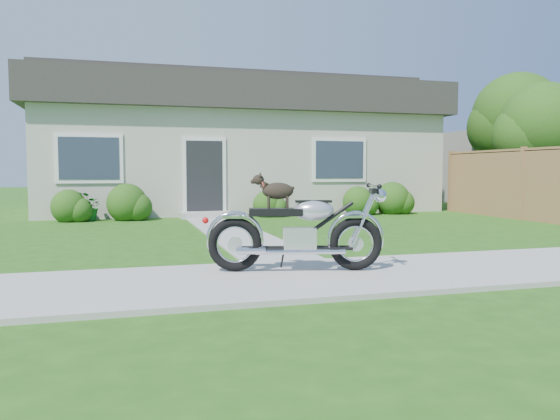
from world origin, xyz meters
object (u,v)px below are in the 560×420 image
object	(u,v)px
tree_far	(521,121)
fence	(523,184)
potted_plant_right	(283,205)
house	(236,144)
potted_plant_left	(90,207)
motorcycle_with_dog	(299,229)
tree_near	(549,129)

from	to	relation	value
tree_far	fence	bearing A→B (deg)	-128.88
potted_plant_right	tree_far	bearing A→B (deg)	8.15
house	potted_plant_left	xyz separation A→B (m)	(-4.48, -3.44, -1.79)
house	tree_far	size ratio (longest dim) A/B	2.71
potted_plant_left	motorcycle_with_dog	world-z (taller)	motorcycle_with_dog
fence	motorcycle_with_dog	xyz separation A→B (m)	(-7.89, -5.46, -0.38)
fence	motorcycle_with_dog	world-z (taller)	fence
fence	tree_far	bearing A→B (deg)	51.12
house	motorcycle_with_dog	bearing A→B (deg)	-97.72
motorcycle_with_dog	tree_near	bearing A→B (deg)	48.26
tree_far	potted_plant_left	xyz separation A→B (m)	(-14.07, -1.28, -2.62)
tree_far	potted_plant_right	size ratio (longest dim) A/B	7.09
house	potted_plant_left	size ratio (longest dim) A/B	17.07
tree_far	motorcycle_with_dog	xyz separation A→B (m)	(-11.18, -9.55, -2.42)
house	fence	xyz separation A→B (m)	(6.30, -6.24, -1.22)
tree_near	potted_plant_left	bearing A→B (deg)	175.02
fence	motorcycle_with_dog	size ratio (longest dim) A/B	3.02
tree_near	house	bearing A→B (deg)	151.84
potted_plant_left	motorcycle_with_dog	distance (m)	8.75
fence	potted_plant_left	world-z (taller)	fence
fence	potted_plant_left	xyz separation A→B (m)	(-10.78, 2.80, -0.57)
tree_far	house	bearing A→B (deg)	167.31
fence	potted_plant_left	distance (m)	11.15
potted_plant_right	motorcycle_with_dog	bearing A→B (deg)	-105.02
potted_plant_left	house	bearing A→B (deg)	37.57
tree_far	motorcycle_with_dog	distance (m)	14.90
potted_plant_right	fence	bearing A→B (deg)	-26.27
fence	potted_plant_right	size ratio (longest dim) A/B	10.08
tree_near	tree_far	xyz separation A→B (m)	(1.04, 2.42, 0.48)
tree_far	potted_plant_left	bearing A→B (deg)	-174.78
fence	tree_near	bearing A→B (deg)	36.40
tree_near	motorcycle_with_dog	size ratio (longest dim) A/B	1.78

